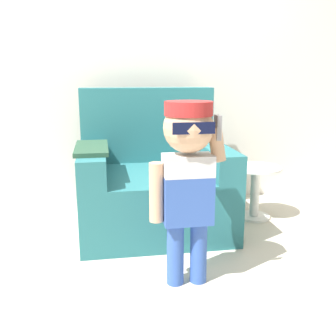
# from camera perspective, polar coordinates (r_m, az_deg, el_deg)

# --- Properties ---
(ground_plane) EXTENTS (10.00, 10.00, 0.00)m
(ground_plane) POSITION_cam_1_polar(r_m,az_deg,el_deg) (3.05, -3.36, -8.94)
(ground_plane) COLOR beige
(wall_back) EXTENTS (10.00, 0.05, 2.60)m
(wall_back) POSITION_cam_1_polar(r_m,az_deg,el_deg) (3.58, -5.05, 15.58)
(wall_back) COLOR silver
(wall_back) RESTS_ON ground_plane
(armchair) EXTENTS (1.11, 1.00, 1.06)m
(armchair) POSITION_cam_1_polar(r_m,az_deg,el_deg) (3.05, -2.26, -1.96)
(armchair) COLOR #286B70
(armchair) RESTS_ON ground_plane
(person_child) EXTENTS (0.42, 0.31, 1.02)m
(person_child) POSITION_cam_1_polar(r_m,az_deg,el_deg) (2.10, 2.85, 0.31)
(person_child) COLOR #3356AD
(person_child) RESTS_ON ground_plane
(side_table) EXTENTS (0.41, 0.41, 0.44)m
(side_table) POSITION_cam_1_polar(r_m,az_deg,el_deg) (3.29, 12.53, -2.70)
(side_table) COLOR white
(side_table) RESTS_ON ground_plane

